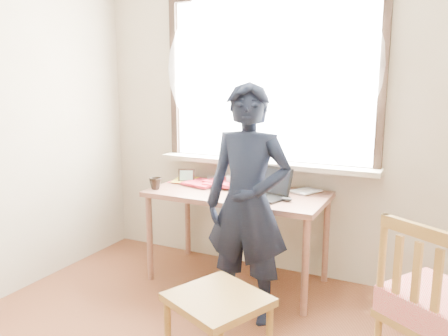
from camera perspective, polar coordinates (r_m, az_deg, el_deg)
The scene contains 13 objects.
room_shell at distance 1.93m, azimuth -8.30°, elevation 12.78°, with size 3.52×4.02×2.61m.
desk at distance 3.44m, azimuth 1.78°, elevation -4.36°, with size 1.38×0.69×0.74m.
laptop at distance 3.28m, azimuth 5.76°, elevation -2.86°, with size 0.38×0.34×0.22m.
mug_white at distance 3.59m, azimuth 1.17°, elevation -1.69°, with size 0.11×0.11×0.09m, color white.
mug_dark at distance 3.53m, azimuth -8.96°, elevation -2.02°, with size 0.10×0.10×0.09m, color black.
mouse at distance 3.17m, azimuth 8.18°, elevation -4.06°, with size 0.08×0.06×0.03m, color black.
desk_clutter at distance 3.67m, azimuth -1.50°, elevation -1.81°, with size 0.78×0.55×0.04m.
book_a at distance 3.77m, azimuth -2.29°, elevation -1.60°, with size 0.21×0.28×0.03m, color white.
book_b at distance 3.51m, azimuth 9.59°, elevation -2.78°, with size 0.16×0.22×0.02m, color white.
picture_frame at distance 3.73m, azimuth -4.92°, elevation -1.09°, with size 0.13×0.07×0.11m.
work_chair at distance 2.43m, azimuth -0.81°, elevation -17.91°, with size 0.60×0.59×0.47m.
side_chair at distance 2.45m, azimuth 25.88°, elevation -16.15°, with size 0.60×0.59×0.95m.
person at distance 2.89m, azimuth 3.12°, elevation -4.72°, with size 0.58×0.38×1.58m, color black.
Camera 1 is at (1.07, -1.39, 1.57)m, focal length 35.00 mm.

